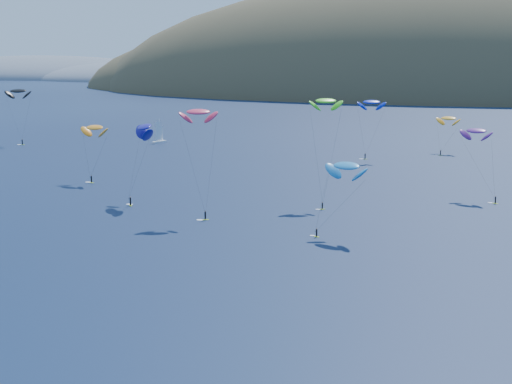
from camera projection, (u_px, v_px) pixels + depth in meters
The scene contains 12 objects.
island at pixel (463, 106), 582.63m from camera, with size 730.00×300.00×210.00m.
headland at pixel (62, 80), 890.67m from camera, with size 460.00×250.00×60.00m.
sailboat at pixel (159, 141), 273.36m from camera, with size 7.85×7.10×9.36m.
kitesurfer_1 at pixel (94, 128), 193.69m from camera, with size 9.27×7.59×16.93m.
kitesurfer_3 at pixel (326, 101), 167.24m from camera, with size 8.42×15.06×25.73m.
kitesurfer_4 at pixel (372, 102), 231.01m from camera, with size 9.39×5.81×20.97m.
kitesurfer_5 at pixel (346, 166), 137.69m from camera, with size 10.39×8.91×15.95m.
kitesurfer_6 at pixel (476, 131), 173.05m from camera, with size 10.06×12.39×18.18m.
kitesurfer_9 at pixel (198, 112), 152.05m from camera, with size 8.66×8.93×24.59m.
kitesurfer_10 at pixel (144, 127), 168.29m from camera, with size 9.75×14.07×20.25m.
kitesurfer_11 at pixel (448, 118), 247.71m from camera, with size 9.16×13.61×14.07m.
kitesurfer_12 at pixel (18, 91), 269.24m from camera, with size 10.40×8.57×22.52m.
Camera 1 is at (39.87, -46.89, 35.81)m, focal length 50.00 mm.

